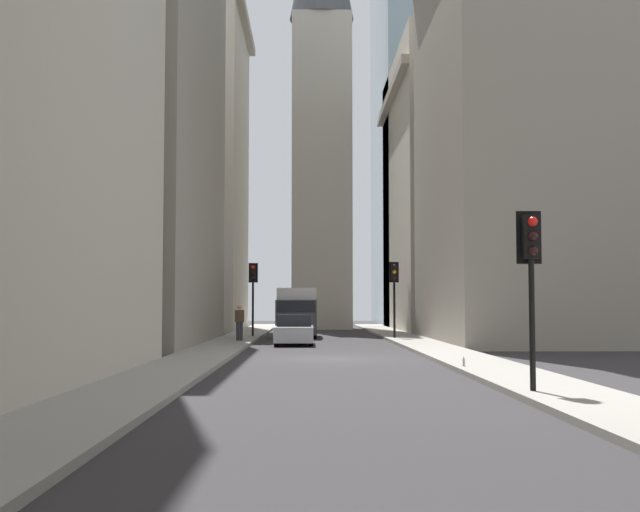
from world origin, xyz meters
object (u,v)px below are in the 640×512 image
object	(u,v)px
delivery_truck	(297,312)
sedan_silver	(294,331)
traffic_light_foreground	(531,258)
discarded_bottle	(464,362)
traffic_light_midblock	(253,282)
traffic_light_far_junction	(394,282)
pedestrian	(239,321)

from	to	relation	value
delivery_truck	sedan_silver	world-z (taller)	delivery_truck
traffic_light_foreground	discarded_bottle	distance (m)	7.13
discarded_bottle	traffic_light_midblock	bearing A→B (deg)	18.40
traffic_light_midblock	traffic_light_far_junction	distance (m)	8.09
pedestrian	discarded_bottle	bearing A→B (deg)	-155.17
discarded_bottle	delivery_truck	bearing A→B (deg)	11.87
delivery_truck	traffic_light_far_junction	size ratio (longest dim) A/B	1.60
traffic_light_foreground	discarded_bottle	world-z (taller)	traffic_light_foreground
delivery_truck	sedan_silver	xyz separation A→B (m)	(-9.06, -0.00, -0.80)
traffic_light_foreground	traffic_light_midblock	size ratio (longest dim) A/B	0.90
traffic_light_foreground	traffic_light_midblock	xyz separation A→B (m)	(29.27, 7.67, 0.31)
sedan_silver	traffic_light_midblock	world-z (taller)	traffic_light_midblock
sedan_silver	traffic_light_far_junction	bearing A→B (deg)	-46.40
delivery_truck	traffic_light_midblock	size ratio (longest dim) A/B	1.58
traffic_light_midblock	discarded_bottle	xyz separation A→B (m)	(-22.63, -7.53, -2.90)
sedan_silver	pedestrian	size ratio (longest dim) A/B	2.46
traffic_light_far_junction	pedestrian	bearing A→B (deg)	112.52
delivery_truck	discarded_bottle	world-z (taller)	delivery_truck
traffic_light_far_junction	discarded_bottle	size ratio (longest dim) A/B	14.96
sedan_silver	traffic_light_far_junction	xyz separation A→B (m)	(5.00, -5.25, 2.44)
discarded_bottle	traffic_light_foreground	bearing A→B (deg)	-178.76
delivery_truck	pedestrian	bearing A→B (deg)	159.79
delivery_truck	traffic_light_midblock	world-z (taller)	traffic_light_midblock
traffic_light_midblock	discarded_bottle	world-z (taller)	traffic_light_midblock
delivery_truck	discarded_bottle	xyz separation A→B (m)	(-24.19, -5.08, -1.21)
traffic_light_foreground	pedestrian	xyz separation A→B (m)	(23.47, 7.94, -1.75)
traffic_light_far_junction	traffic_light_foreground	bearing A→B (deg)	179.96
traffic_light_foreground	discarded_bottle	size ratio (longest dim) A/B	13.66
traffic_light_midblock	traffic_light_foreground	bearing A→B (deg)	-165.31
traffic_light_far_junction	pedestrian	world-z (taller)	traffic_light_far_junction
delivery_truck	discarded_bottle	distance (m)	24.75
sedan_silver	traffic_light_foreground	world-z (taller)	traffic_light_foreground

